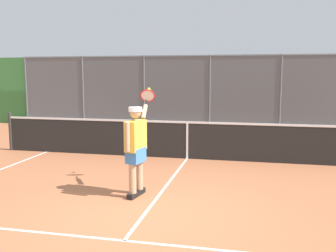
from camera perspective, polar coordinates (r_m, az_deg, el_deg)
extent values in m
plane|color=#A8603D|center=(6.01, -3.68, -13.22)|extent=(60.00, 60.00, 0.00)
cube|color=white|center=(5.20, -6.60, -16.70)|extent=(6.15, 0.05, 0.01)
cube|color=white|center=(7.42, -0.33, -9.01)|extent=(0.05, 4.93, 0.01)
cylinder|color=#565B60|center=(14.50, 16.51, 4.67)|extent=(0.07, 0.07, 2.85)
cylinder|color=#565B60|center=(14.55, 6.26, 4.96)|extent=(0.07, 0.07, 2.85)
cylinder|color=#565B60|center=(15.05, -3.62, 5.08)|extent=(0.07, 0.07, 2.85)
cylinder|color=#565B60|center=(15.96, -12.61, 5.07)|extent=(0.07, 0.07, 2.85)
cylinder|color=#565B60|center=(17.21, -20.47, 4.96)|extent=(0.07, 0.07, 2.85)
cylinder|color=#565B60|center=(14.54, 6.34, 10.40)|extent=(15.52, 0.05, 0.05)
cube|color=#565B60|center=(14.55, 6.26, 4.96)|extent=(15.52, 0.02, 2.85)
cube|color=#387A3D|center=(15.19, 6.53, 5.04)|extent=(18.52, 0.90, 2.83)
cube|color=silver|center=(14.50, 6.10, -0.40)|extent=(16.52, 0.18, 0.15)
cylinder|color=#2D2D2D|center=(11.61, -22.54, -0.76)|extent=(0.09, 0.09, 1.07)
cube|color=black|center=(9.67, 2.90, -2.27)|extent=(10.04, 0.02, 0.91)
cube|color=white|center=(9.60, 2.92, 0.55)|extent=(10.04, 0.04, 0.05)
cube|color=white|center=(9.67, 2.90, -2.27)|extent=(0.05, 0.04, 0.91)
cube|color=black|center=(6.78, -5.29, -10.32)|extent=(0.16, 0.28, 0.09)
cylinder|color=tan|center=(6.67, -5.34, -6.97)|extent=(0.13, 0.13, 0.73)
cube|color=black|center=(6.99, -4.28, -9.75)|extent=(0.16, 0.28, 0.09)
cylinder|color=tan|center=(6.88, -4.32, -6.49)|extent=(0.13, 0.13, 0.73)
cube|color=#3D7AC6|center=(6.70, -4.85, -4.36)|extent=(0.29, 0.42, 0.26)
cube|color=gold|center=(6.64, -4.88, -1.45)|extent=(0.30, 0.48, 0.53)
cylinder|color=tan|center=(6.40, -6.10, -1.64)|extent=(0.08, 0.08, 0.49)
cylinder|color=tan|center=(6.99, -3.59, 2.08)|extent=(0.13, 0.37, 0.28)
sphere|color=tan|center=(6.59, -4.93, 2.03)|extent=(0.20, 0.20, 0.20)
cylinder|color=white|center=(6.58, -4.93, 2.51)|extent=(0.27, 0.27, 0.08)
cube|color=white|center=(6.68, -4.47, 2.34)|extent=(0.20, 0.21, 0.02)
cylinder|color=black|center=(7.20, -3.31, 3.48)|extent=(0.05, 0.17, 0.13)
torus|color=red|center=(7.38, -3.09, 4.55)|extent=(0.31, 0.22, 0.26)
cylinder|color=silver|center=(7.38, -3.09, 4.55)|extent=(0.26, 0.17, 0.21)
sphere|color=#CCDB33|center=(7.55, -2.89, 5.53)|extent=(0.07, 0.07, 0.07)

